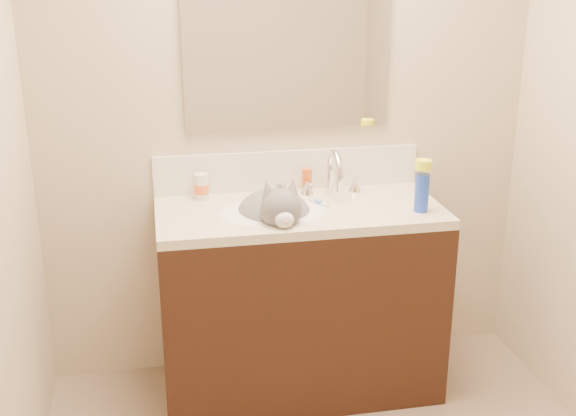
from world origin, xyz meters
name	(u,v)px	position (x,y,z in m)	size (l,w,h in m)	color
room_shell	(376,104)	(0.00, 0.00, 1.49)	(2.24, 2.54, 2.52)	#BFAC8E
vanity_cabinet	(299,304)	(0.00, 0.97, 0.41)	(1.20, 0.55, 0.82)	black
counter_slab	(300,212)	(0.00, 0.97, 0.84)	(1.20, 0.55, 0.04)	beige
basin	(273,228)	(-0.12, 0.94, 0.79)	(0.45, 0.36, 0.14)	white
faucet	(334,177)	(0.18, 1.11, 0.95)	(0.28, 0.20, 0.21)	silver
cat	(276,216)	(-0.11, 0.95, 0.84)	(0.36, 0.45, 0.34)	#585558
backsplash	(288,170)	(0.00, 1.24, 0.95)	(1.20, 0.02, 0.18)	silver
mirror	(288,36)	(0.00, 1.24, 1.54)	(0.90, 0.02, 0.80)	white
pill_bottle	(201,186)	(-0.40, 1.17, 0.92)	(0.06, 0.06, 0.11)	silver
pill_label	(201,189)	(-0.40, 1.17, 0.91)	(0.06, 0.06, 0.04)	orange
silver_jar	(281,189)	(-0.05, 1.17, 0.89)	(0.05, 0.05, 0.05)	#B7B7BC
amber_bottle	(307,180)	(0.08, 1.18, 0.91)	(0.04, 0.04, 0.11)	#CF4E18
toothbrush	(318,203)	(0.09, 1.01, 0.86)	(0.01, 0.12, 0.01)	silver
toothbrush_head	(319,202)	(0.09, 1.01, 0.87)	(0.02, 0.03, 0.02)	#6990DF
spray_can	(422,193)	(0.48, 0.84, 0.94)	(0.06, 0.06, 0.16)	blue
spray_cap	(423,165)	(0.48, 0.84, 1.06)	(0.07, 0.07, 0.04)	#EAFF1A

